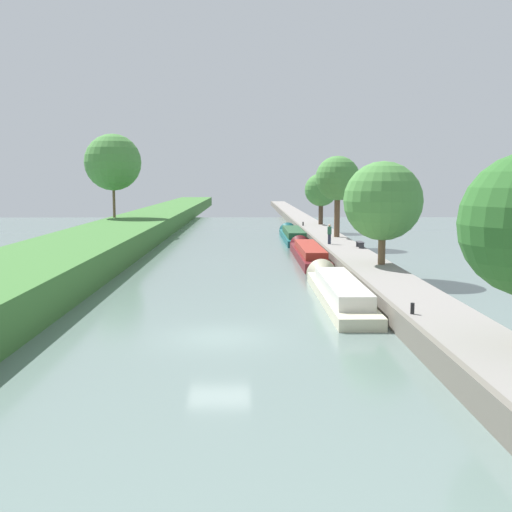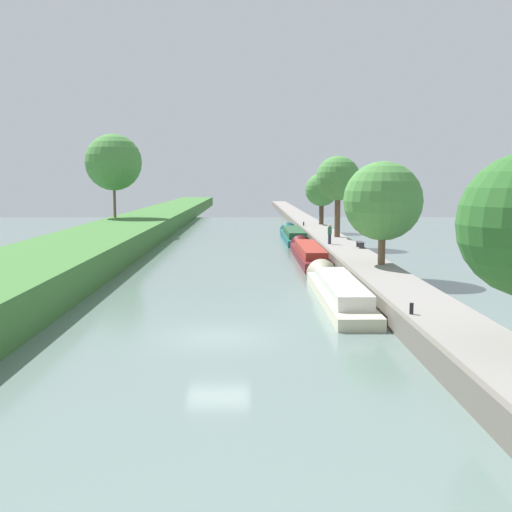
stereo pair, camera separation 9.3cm
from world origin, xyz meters
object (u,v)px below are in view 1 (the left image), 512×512
object	(u,v)px
mooring_bollard_near	(412,308)
mooring_bollard_far	(303,224)
narrowboat_maroon	(308,253)
person_walking	(329,234)
park_bench	(360,243)
narrowboat_cream	(337,289)
narrowboat_teal	(292,235)

from	to	relation	value
mooring_bollard_near	mooring_bollard_far	size ratio (longest dim) A/B	1.00
narrowboat_maroon	person_walking	size ratio (longest dim) A/B	9.31
narrowboat_maroon	park_bench	size ratio (longest dim) A/B	10.31
narrowboat_maroon	park_bench	bearing A→B (deg)	-5.23
narrowboat_maroon	mooring_bollard_near	xyz separation A→B (m)	(1.72, -24.78, 0.66)
narrowboat_cream	narrowboat_teal	xyz separation A→B (m)	(0.05, 32.77, 0.01)
mooring_bollard_near	mooring_bollard_far	xyz separation A→B (m)	(0.00, 47.93, 0.00)
mooring_bollard_far	narrowboat_cream	bearing A→B (deg)	-92.59
narrowboat_cream	person_walking	distance (m)	19.04
narrowboat_teal	person_walking	bearing A→B (deg)	-81.65
mooring_bollard_near	narrowboat_cream	bearing A→B (deg)	102.25
person_walking	park_bench	bearing A→B (deg)	-53.13
person_walking	park_bench	size ratio (longest dim) A/B	1.11
narrowboat_maroon	mooring_bollard_far	size ratio (longest dim) A/B	34.36
narrowboat_maroon	mooring_bollard_far	distance (m)	23.22
mooring_bollard_near	narrowboat_teal	bearing A→B (deg)	92.43
park_bench	mooring_bollard_far	bearing A→B (deg)	95.70
mooring_bollard_far	park_bench	world-z (taller)	park_bench
mooring_bollard_near	park_bench	bearing A→B (deg)	84.50
narrowboat_teal	mooring_bollard_far	world-z (taller)	mooring_bollard_far
person_walking	park_bench	world-z (taller)	person_walking
narrowboat_teal	person_walking	world-z (taller)	person_walking
narrowboat_cream	mooring_bollard_far	world-z (taller)	mooring_bollard_far
narrowboat_cream	narrowboat_teal	distance (m)	32.77
narrowboat_teal	mooring_bollard_near	xyz separation A→B (m)	(1.74, -41.03, 0.68)
narrowboat_teal	mooring_bollard_near	world-z (taller)	mooring_bollard_near
narrowboat_teal	park_bench	bearing A→B (deg)	-76.17
mooring_bollard_far	person_walking	bearing A→B (deg)	-89.19
narrowboat_teal	mooring_bollard_far	distance (m)	7.14
narrowboat_cream	person_walking	xyz separation A→B (m)	(2.09, 18.88, 1.33)
narrowboat_maroon	person_walking	bearing A→B (deg)	49.59
person_walking	narrowboat_teal	bearing A→B (deg)	98.35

